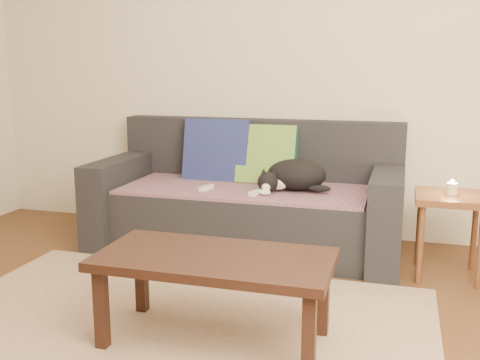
% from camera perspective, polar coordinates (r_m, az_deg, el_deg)
% --- Properties ---
extents(ground, '(4.50, 4.50, 0.00)m').
position_cam_1_polar(ground, '(2.68, -8.64, -16.60)').
color(ground, brown).
rests_on(ground, ground).
extents(back_wall, '(4.50, 0.04, 2.60)m').
position_cam_1_polar(back_wall, '(4.26, 2.44, 12.07)').
color(back_wall, beige).
rests_on(back_wall, ground).
extents(sofa, '(2.10, 0.94, 0.87)m').
position_cam_1_polar(sofa, '(3.96, 0.82, -2.35)').
color(sofa, '#232328').
rests_on(sofa, ground).
extents(throw_blanket, '(1.66, 0.74, 0.02)m').
position_cam_1_polar(throw_blanket, '(3.84, 0.46, -0.92)').
color(throw_blanket, '#43284C').
rests_on(throw_blanket, sofa).
extents(cushion_navy, '(0.49, 0.22, 0.50)m').
position_cam_1_polar(cushion_navy, '(4.14, -2.34, 2.77)').
color(cushion_navy, '#122350').
rests_on(cushion_navy, throw_blanket).
extents(cushion_green, '(0.42, 0.23, 0.43)m').
position_cam_1_polar(cushion_green, '(4.03, 2.74, 2.54)').
color(cushion_green, '#0E5B44').
rests_on(cushion_green, throw_blanket).
extents(cat, '(0.48, 0.40, 0.21)m').
position_cam_1_polar(cat, '(3.76, 5.51, 0.45)').
color(cat, black).
rests_on(cat, throw_blanket).
extents(wii_remote_a, '(0.06, 0.15, 0.03)m').
position_cam_1_polar(wii_remote_a, '(3.77, -3.43, -0.81)').
color(wii_remote_a, white).
rests_on(wii_remote_a, throw_blanket).
extents(wii_remote_b, '(0.08, 0.15, 0.03)m').
position_cam_1_polar(wii_remote_b, '(3.63, 1.69, -1.26)').
color(wii_remote_b, white).
rests_on(wii_remote_b, throw_blanket).
extents(side_table, '(0.41, 0.41, 0.51)m').
position_cam_1_polar(side_table, '(3.57, 20.58, -2.80)').
color(side_table, brown).
rests_on(side_table, ground).
extents(candle, '(0.06, 0.06, 0.09)m').
position_cam_1_polar(candle, '(3.54, 20.73, -0.80)').
color(candle, beige).
rests_on(candle, side_table).
extents(rug, '(2.50, 1.80, 0.01)m').
position_cam_1_polar(rug, '(2.80, -7.31, -15.14)').
color(rug, tan).
rests_on(rug, ground).
extents(coffee_table, '(1.06, 0.53, 0.42)m').
position_cam_1_polar(coffee_table, '(2.56, -2.60, -8.76)').
color(coffee_table, black).
rests_on(coffee_table, rug).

